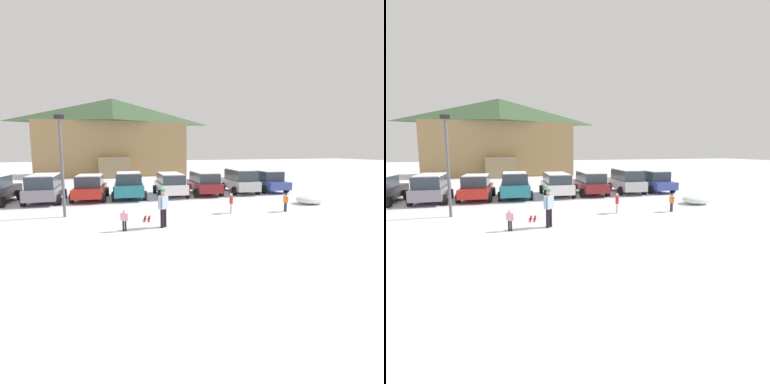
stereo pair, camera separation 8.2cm
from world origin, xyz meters
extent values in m
plane|color=white|center=(0.00, 0.00, 0.00)|extent=(160.00, 160.00, 0.00)
cube|color=#987B4E|center=(-3.04, 32.14, 3.35)|extent=(18.30, 8.72, 6.69)
pyramid|color=#375533|center=(-3.04, 32.14, 8.27)|extent=(18.92, 9.35, 3.16)
cube|color=#8A7956|center=(-3.26, 27.30, 1.20)|extent=(3.68, 1.96, 2.40)
cylinder|color=black|center=(-10.38, 13.37, 0.32)|extent=(0.29, 0.66, 0.64)
cylinder|color=black|center=(-10.72, 10.55, 0.32)|extent=(0.29, 0.66, 0.64)
cube|color=gray|center=(-8.60, 11.86, 0.65)|extent=(2.01, 4.27, 0.66)
cube|color=#2D3842|center=(-8.60, 11.78, 1.35)|extent=(1.75, 3.25, 0.74)
cube|color=white|center=(-8.60, 11.78, 1.75)|extent=(1.63, 3.09, 0.06)
cylinder|color=black|center=(-9.51, 13.21, 0.32)|extent=(0.25, 0.65, 0.64)
cylinder|color=black|center=(-7.56, 13.11, 0.32)|extent=(0.25, 0.65, 0.64)
cylinder|color=black|center=(-9.63, 10.62, 0.32)|extent=(0.25, 0.65, 0.64)
cylinder|color=black|center=(-7.69, 10.52, 0.32)|extent=(0.25, 0.65, 0.64)
cube|color=#B4221A|center=(-5.85, 12.05, 0.61)|extent=(2.29, 4.50, 0.57)
cube|color=#2D3842|center=(-5.88, 11.84, 1.25)|extent=(1.84, 2.41, 0.72)
cube|color=white|center=(-5.88, 11.84, 1.65)|extent=(1.71, 2.29, 0.06)
cylinder|color=black|center=(-6.65, 13.49, 0.32)|extent=(0.29, 0.66, 0.64)
cylinder|color=black|center=(-4.73, 13.26, 0.32)|extent=(0.29, 0.66, 0.64)
cylinder|color=black|center=(-6.97, 10.84, 0.32)|extent=(0.29, 0.66, 0.64)
cylinder|color=black|center=(-5.05, 10.61, 0.32)|extent=(0.29, 0.66, 0.64)
cube|color=teal|center=(-3.32, 11.87, 0.67)|extent=(2.26, 4.30, 0.69)
cube|color=#2D3842|center=(-3.34, 11.67, 1.37)|extent=(1.85, 2.30, 0.72)
cube|color=white|center=(-3.34, 11.67, 1.76)|extent=(1.72, 2.18, 0.06)
cylinder|color=black|center=(-4.21, 13.24, 0.32)|extent=(0.28, 0.66, 0.64)
cylinder|color=black|center=(-2.20, 13.05, 0.32)|extent=(0.28, 0.66, 0.64)
cylinder|color=black|center=(-4.45, 10.69, 0.32)|extent=(0.28, 0.66, 0.64)
cylinder|color=black|center=(-2.44, 10.50, 0.32)|extent=(0.28, 0.66, 0.64)
cube|color=white|center=(-0.35, 11.99, 0.64)|extent=(2.10, 4.49, 0.64)
cube|color=#2D3842|center=(-0.36, 11.90, 1.27)|extent=(1.81, 3.43, 0.62)
cube|color=white|center=(-0.36, 11.90, 1.61)|extent=(1.69, 3.26, 0.06)
cylinder|color=black|center=(-1.22, 13.41, 0.32)|extent=(0.26, 0.65, 0.64)
cylinder|color=black|center=(0.71, 13.27, 0.32)|extent=(0.26, 0.65, 0.64)
cylinder|color=black|center=(-1.41, 10.70, 0.32)|extent=(0.26, 0.65, 0.64)
cylinder|color=black|center=(0.52, 10.57, 0.32)|extent=(0.26, 0.65, 0.64)
cube|color=maroon|center=(2.21, 11.86, 0.64)|extent=(2.06, 4.25, 0.63)
cube|color=#2D3842|center=(2.20, 11.77, 1.29)|extent=(1.77, 3.25, 0.68)
cube|color=white|center=(2.20, 11.77, 1.66)|extent=(1.66, 3.08, 0.06)
cylinder|color=black|center=(1.37, 13.20, 0.32)|extent=(0.27, 0.66, 0.64)
cylinder|color=black|center=(3.25, 13.06, 0.32)|extent=(0.27, 0.66, 0.64)
cylinder|color=black|center=(1.17, 10.65, 0.32)|extent=(0.27, 0.66, 0.64)
cylinder|color=black|center=(3.05, 10.51, 0.32)|extent=(0.27, 0.66, 0.64)
cube|color=#B7BDBC|center=(5.20, 11.90, 0.67)|extent=(2.18, 4.51, 0.69)
cube|color=#2D3842|center=(5.19, 11.81, 1.39)|extent=(1.86, 3.45, 0.75)
cube|color=white|center=(5.19, 11.81, 1.79)|extent=(1.74, 3.27, 0.06)
cylinder|color=black|center=(4.43, 13.34, 0.32)|extent=(0.29, 0.66, 0.64)
cylinder|color=black|center=(6.27, 13.13, 0.32)|extent=(0.29, 0.66, 0.64)
cylinder|color=black|center=(4.13, 10.66, 0.32)|extent=(0.29, 0.66, 0.64)
cylinder|color=black|center=(5.97, 10.46, 0.32)|extent=(0.29, 0.66, 0.64)
cube|color=#36499C|center=(7.68, 12.09, 0.61)|extent=(1.99, 4.77, 0.57)
cube|color=#2D3842|center=(7.66, 11.86, 1.25)|extent=(1.67, 2.51, 0.72)
cube|color=white|center=(7.66, 11.86, 1.64)|extent=(1.55, 2.38, 0.06)
cylinder|color=black|center=(6.80, 13.59, 0.32)|extent=(0.25, 0.65, 0.64)
cylinder|color=black|center=(8.70, 13.49, 0.32)|extent=(0.25, 0.65, 0.64)
cylinder|color=black|center=(6.66, 10.69, 0.32)|extent=(0.25, 0.65, 0.64)
cylinder|color=black|center=(8.55, 10.59, 0.32)|extent=(0.25, 0.65, 0.64)
cylinder|color=black|center=(-4.42, 3.25, 0.22)|extent=(0.08, 0.08, 0.44)
cylinder|color=black|center=(-4.50, 3.29, 0.22)|extent=(0.08, 0.08, 0.44)
cube|color=pink|center=(-4.46, 3.27, 0.59)|extent=(0.25, 0.21, 0.31)
cylinder|color=pink|center=(-4.34, 3.21, 0.60)|extent=(0.06, 0.06, 0.29)
cylinder|color=pink|center=(-4.58, 3.33, 0.60)|extent=(0.06, 0.06, 0.29)
sphere|color=tan|center=(-4.46, 3.27, 0.81)|extent=(0.11, 0.11, 0.11)
cylinder|color=beige|center=(-4.46, 3.27, 0.87)|extent=(0.11, 0.11, 0.05)
cylinder|color=black|center=(-2.72, 3.42, 0.41)|extent=(0.15, 0.15, 0.82)
cylinder|color=black|center=(-2.87, 3.31, 0.41)|extent=(0.15, 0.15, 0.82)
cube|color=#99B3D4|center=(-2.80, 3.37, 1.11)|extent=(0.46, 0.44, 0.58)
cylinder|color=#99B3D4|center=(-2.60, 3.53, 1.12)|extent=(0.11, 0.11, 0.55)
cylinder|color=#99B3D4|center=(-2.99, 3.21, 1.12)|extent=(0.11, 0.11, 0.55)
sphere|color=tan|center=(-2.80, 3.37, 1.50)|extent=(0.21, 0.21, 0.21)
cylinder|color=#3D9454|center=(-2.80, 3.37, 1.62)|extent=(0.20, 0.20, 0.10)
cylinder|color=#EAA9C4|center=(1.26, 5.17, 0.26)|extent=(0.09, 0.09, 0.51)
cylinder|color=#EAA9C4|center=(1.22, 5.06, 0.26)|extent=(0.09, 0.09, 0.51)
cube|color=red|center=(1.24, 5.11, 0.70)|extent=(0.23, 0.29, 0.36)
cylinder|color=red|center=(1.30, 5.27, 0.71)|extent=(0.07, 0.07, 0.35)
cylinder|color=red|center=(1.19, 4.96, 0.71)|extent=(0.07, 0.07, 0.35)
sphere|color=tan|center=(1.24, 5.11, 0.94)|extent=(0.13, 0.13, 0.13)
cylinder|color=beige|center=(1.24, 5.11, 1.02)|extent=(0.13, 0.13, 0.06)
cylinder|color=#303C53|center=(4.22, 4.63, 0.24)|extent=(0.09, 0.09, 0.49)
cylinder|color=#303C53|center=(4.23, 4.52, 0.24)|extent=(0.09, 0.09, 0.49)
cube|color=orange|center=(4.23, 4.57, 0.66)|extent=(0.16, 0.25, 0.34)
cylinder|color=orange|center=(4.21, 4.72, 0.67)|extent=(0.07, 0.07, 0.33)
cylinder|color=orange|center=(4.24, 4.42, 0.67)|extent=(0.07, 0.07, 0.33)
sphere|color=tan|center=(4.23, 4.57, 0.89)|extent=(0.12, 0.12, 0.12)
cylinder|color=#1C2131|center=(4.23, 4.57, 0.96)|extent=(0.12, 0.12, 0.06)
cube|color=red|center=(-3.31, 5.15, 0.01)|extent=(0.38, 1.36, 0.02)
cube|color=black|center=(-3.32, 5.11, 0.05)|extent=(0.12, 0.21, 0.06)
cube|color=red|center=(-3.12, 5.11, 0.01)|extent=(0.38, 1.36, 0.02)
cube|color=black|center=(-3.13, 5.06, 0.05)|extent=(0.12, 0.21, 0.06)
cylinder|color=#515459|center=(-7.04, 6.85, 2.36)|extent=(0.14, 0.14, 4.73)
cube|color=#232326|center=(-7.04, 6.85, 4.88)|extent=(0.44, 0.24, 0.20)
ellipsoid|color=white|center=(7.09, 6.09, 0.27)|extent=(1.82, 1.45, 0.55)
camera|label=1|loc=(-5.54, -9.00, 3.35)|focal=28.00mm
camera|label=2|loc=(-5.46, -9.03, 3.35)|focal=28.00mm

